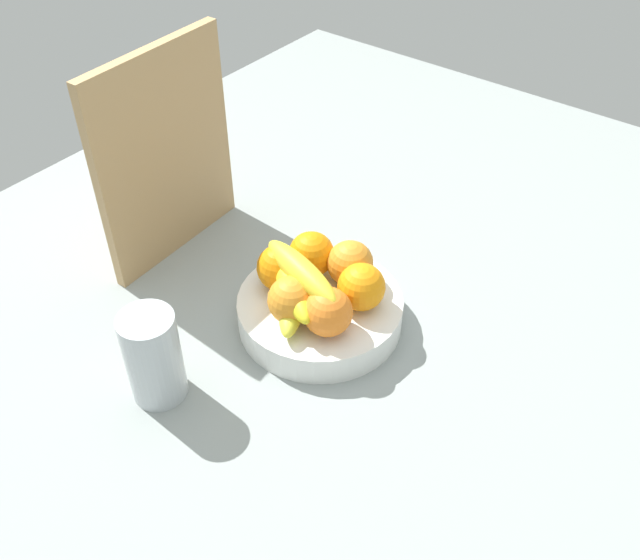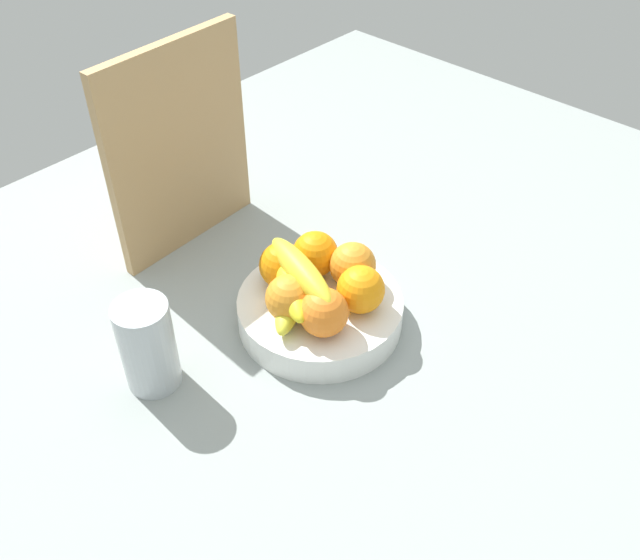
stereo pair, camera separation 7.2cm
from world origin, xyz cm
name	(u,v)px [view 2 (the right image)]	position (x,y,z in cm)	size (l,w,h in cm)	color
ground_plane	(321,317)	(0.00, 0.00, -1.50)	(180.00, 140.00, 3.00)	gray
fruit_bowl	(320,311)	(-2.03, -1.57, 2.41)	(25.48, 25.48, 4.82)	white
orange_front_left	(353,265)	(4.20, -2.63, 8.44)	(7.23, 7.23, 7.23)	orange
orange_front_right	(315,254)	(2.32, 3.47, 8.44)	(7.23, 7.23, 7.23)	orange
orange_center	(282,265)	(-3.15, 5.28, 8.44)	(7.23, 7.23, 7.23)	orange
orange_back_left	(290,298)	(-7.64, -0.74, 8.44)	(7.23, 7.23, 7.23)	orange
orange_back_right	(324,312)	(-6.46, -6.37, 8.44)	(7.23, 7.23, 7.23)	orange
orange_top_stack	(361,289)	(0.82, -7.10, 8.44)	(7.23, 7.23, 7.23)	orange
banana_bunch	(295,283)	(-5.16, 0.49, 9.02)	(16.48, 18.09, 8.40)	yellow
cutting_board	(179,149)	(-1.44, 30.42, 18.00)	(28.00, 1.80, 36.00)	tan
thermos_tumbler	(148,345)	(-26.82, 7.92, 7.19)	(7.74, 7.74, 14.38)	#B3BBC0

